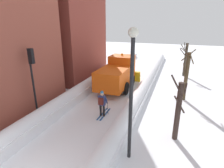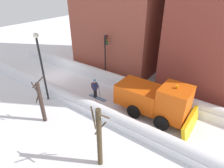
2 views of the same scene
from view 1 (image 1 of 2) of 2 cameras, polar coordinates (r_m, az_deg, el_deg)
The scene contains 10 objects.
ground_plane at distance 15.92m, azimuth 0.10°, elevation -3.30°, with size 80.00×80.00×0.00m, color white.
snowbank_left at distance 16.66m, azimuth -7.73°, elevation -0.63°, with size 1.10×36.00×1.10m.
snowbank_right at distance 15.18m, azimuth 8.71°, elevation -3.06°, with size 1.10×36.00×0.95m.
plow_truck at distance 16.84m, azimuth 1.71°, elevation 3.26°, with size 3.20×5.98×3.12m.
skier at distance 12.06m, azimuth -3.11°, elevation -5.73°, with size 0.62×1.80×1.81m.
traffic_light_pole at distance 12.02m, azimuth -23.47°, elevation 3.64°, with size 0.28×0.42×4.54m.
street_lamp at distance 7.47m, azimuth 6.11°, elevation 0.20°, with size 0.40×0.40×5.85m.
bare_tree_near at distance 10.08m, azimuth 19.89°, elevation -7.82°, with size 0.88×0.92×3.56m.
bare_tree_mid at distance 15.39m, azimuth 22.16°, elevation 2.38°, with size 1.00×0.90×4.05m.
bare_tree_far at distance 22.52m, azimuth 21.86°, elevation 7.27°, with size 1.17×1.13×3.79m.
Camera 1 is at (4.98, -3.86, 6.04)m, focal length 29.35 mm.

